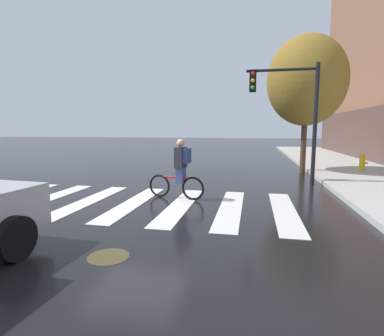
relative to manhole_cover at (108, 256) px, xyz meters
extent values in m
plane|color=black|center=(-0.91, 3.23, 0.00)|extent=(120.00, 120.00, 0.00)
cube|color=silver|center=(-4.81, 3.23, 0.00)|extent=(0.55, 3.81, 0.01)
cube|color=silver|center=(-3.52, 3.23, 0.00)|extent=(0.55, 3.81, 0.01)
cube|color=silver|center=(-2.23, 3.23, 0.00)|extent=(0.55, 3.81, 0.01)
cube|color=silver|center=(-0.94, 3.23, 0.00)|extent=(0.55, 3.81, 0.01)
cube|color=silver|center=(0.35, 3.23, 0.00)|extent=(0.55, 3.81, 0.01)
cube|color=silver|center=(1.64, 3.23, 0.00)|extent=(0.55, 3.81, 0.01)
cube|color=silver|center=(2.93, 3.23, 0.00)|extent=(0.55, 3.81, 0.01)
cylinder|color=#473D1E|center=(0.00, 0.00, 0.00)|extent=(0.64, 0.64, 0.01)
cylinder|color=black|center=(-1.31, -0.39, 0.34)|extent=(0.28, 0.69, 0.68)
torus|color=black|center=(0.55, 3.86, 0.33)|extent=(0.66, 0.19, 0.66)
torus|color=black|center=(-0.48, 4.08, 0.33)|extent=(0.66, 0.19, 0.66)
cylinder|color=red|center=(0.04, 3.97, 0.61)|extent=(0.88, 0.23, 0.05)
cylinder|color=red|center=(0.19, 3.94, 0.68)|extent=(0.04, 0.04, 0.45)
cube|color=#384772|center=(0.19, 3.94, 0.73)|extent=(0.25, 0.31, 0.56)
cube|color=#26262D|center=(0.19, 3.94, 1.18)|extent=(0.31, 0.40, 0.56)
sphere|color=tan|center=(0.19, 3.94, 1.58)|extent=(0.22, 0.22, 0.22)
cube|color=navy|center=(0.37, 3.90, 1.23)|extent=(0.21, 0.31, 0.40)
cylinder|color=black|center=(4.24, 7.05, 2.10)|extent=(0.14, 0.14, 4.20)
cylinder|color=black|center=(3.04, 7.05, 4.00)|extent=(2.40, 0.10, 0.10)
cube|color=black|center=(2.08, 7.05, 3.65)|extent=(0.24, 0.20, 0.76)
sphere|color=red|center=(2.08, 6.94, 3.89)|extent=(0.14, 0.14, 0.14)
sphere|color=gold|center=(2.08, 6.94, 3.65)|extent=(0.14, 0.14, 0.14)
sphere|color=green|center=(2.08, 6.94, 3.41)|extent=(0.14, 0.14, 0.14)
cylinder|color=gold|center=(6.79, 9.93, 0.47)|extent=(0.22, 0.22, 0.65)
sphere|color=gold|center=(6.79, 9.93, 0.84)|extent=(0.18, 0.18, 0.18)
cylinder|color=gold|center=(6.95, 9.93, 0.50)|extent=(0.12, 0.09, 0.09)
cylinder|color=#4C3823|center=(4.34, 9.87, 1.34)|extent=(0.24, 0.24, 2.69)
ellipsoid|color=olive|center=(4.34, 9.87, 4.02)|extent=(3.35, 3.35, 3.85)
camera|label=1|loc=(2.14, -4.02, 1.95)|focal=27.83mm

